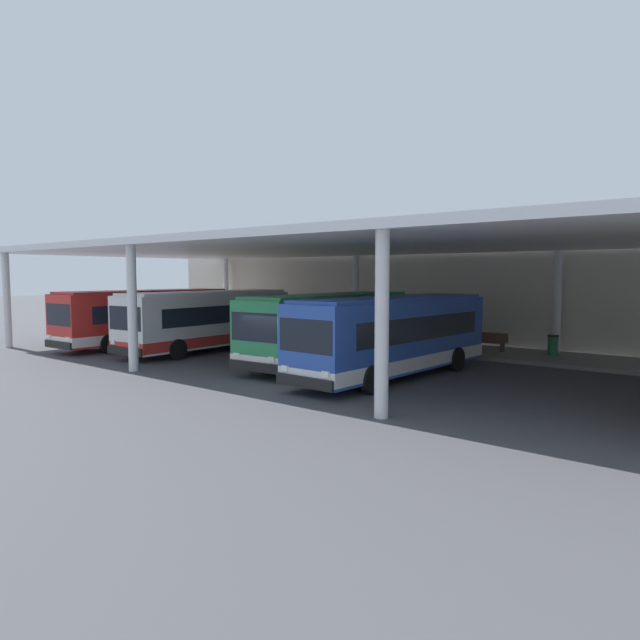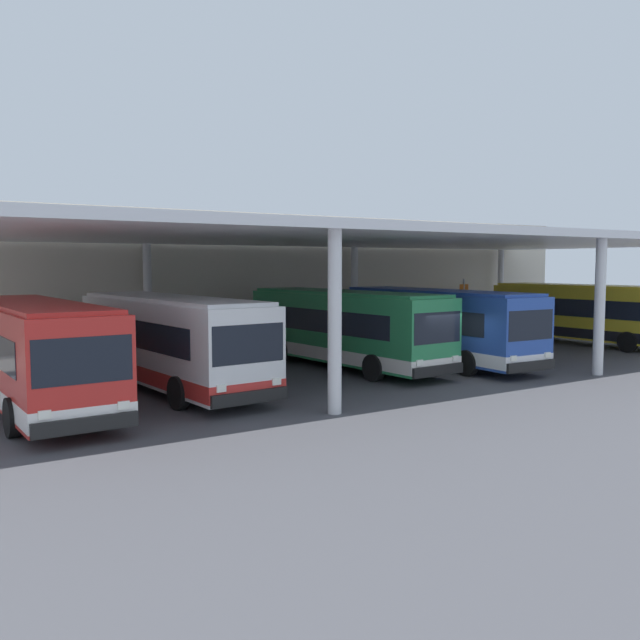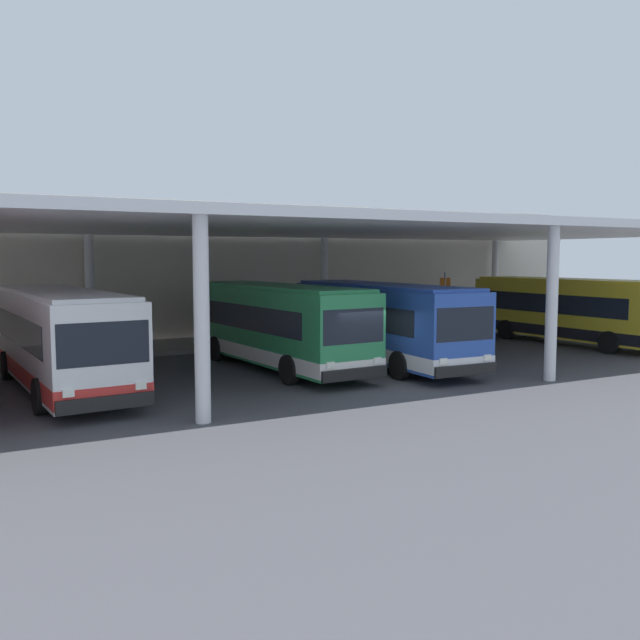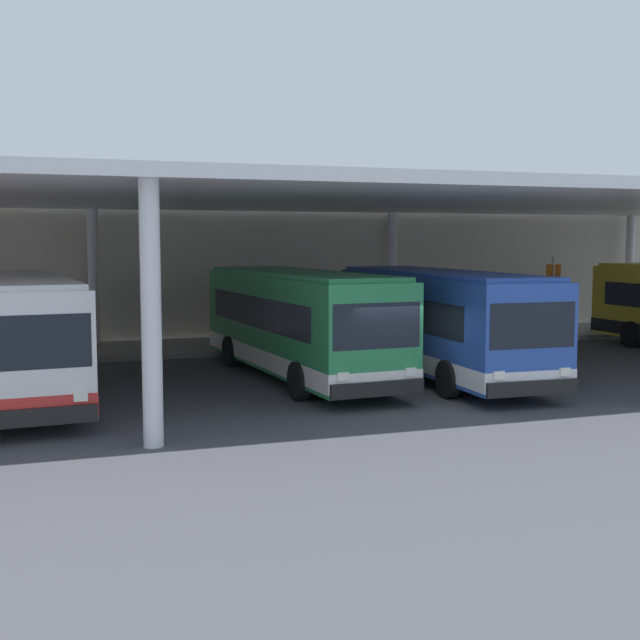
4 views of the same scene
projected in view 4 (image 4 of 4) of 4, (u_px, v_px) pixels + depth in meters
The scene contains 10 objects.
ground_plane at pixel (388, 403), 20.70m from camera, with size 200.00×200.00×0.00m, color #47474C.
platform_kerb at pixel (264, 344), 31.74m from camera, with size 42.00×4.50×0.18m, color gray.
station_building_facade at pixel (243, 254), 34.46m from camera, with size 48.00×1.60×7.04m, color beige.
canopy_shelter at pixel (316, 200), 25.36m from camera, with size 40.00×17.00×5.55m.
bus_second_bay at pixel (17, 335), 21.15m from camera, with size 3.25×10.68×3.17m.
bus_middle_bay at pixel (298, 322), 24.32m from camera, with size 3.18×10.66×3.17m.
bus_far_bay at pixel (438, 322), 24.58m from camera, with size 2.95×10.60×3.17m.
bench_waiting at pixel (346, 326), 32.86m from camera, with size 1.80×0.45×0.92m.
trash_bin at pixel (412, 323), 34.13m from camera, with size 0.52×0.52×0.98m.
banner_sign at pixel (553, 290), 34.88m from camera, with size 0.70×0.12×3.20m.
Camera 4 is at (-8.32, -18.71, 4.07)m, focal length 46.30 mm.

